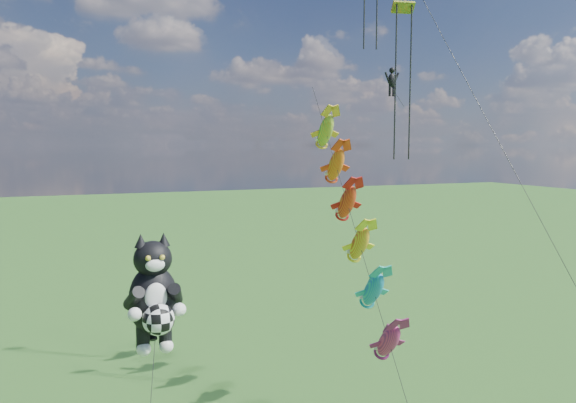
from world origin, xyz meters
name	(u,v)px	position (x,y,z in m)	size (l,w,h in m)	color
cat_kite_rig	(154,294)	(1.86, 6.68, 7.26)	(2.69, 4.22, 10.02)	brown
fish_windsock_rig	(353,223)	(12.28, 7.21, 9.88)	(2.23, 15.87, 17.59)	brown
parafoil_rig	(397,51)	(14.91, 7.41, 18.92)	(5.39, 16.94, 27.28)	brown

